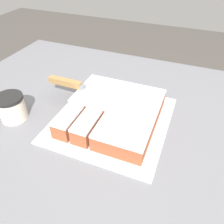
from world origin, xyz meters
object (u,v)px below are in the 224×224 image
(cake_board, at_px, (112,119))
(coffee_cup, at_px, (12,108))
(cake, at_px, (114,112))
(knife, at_px, (74,85))

(cake_board, relative_size, coffee_cup, 4.17)
(cake_board, height_order, cake, cake)
(cake_board, xyz_separation_m, coffee_cup, (-0.31, -0.11, 0.04))
(cake_board, xyz_separation_m, knife, (-0.16, 0.05, 0.07))
(knife, distance_m, coffee_cup, 0.22)
(knife, bearing_deg, cake_board, -16.00)
(knife, bearing_deg, coffee_cup, -131.43)
(cake_board, relative_size, knife, 1.03)
(knife, height_order, coffee_cup, coffee_cup)
(coffee_cup, bearing_deg, cake, 20.32)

